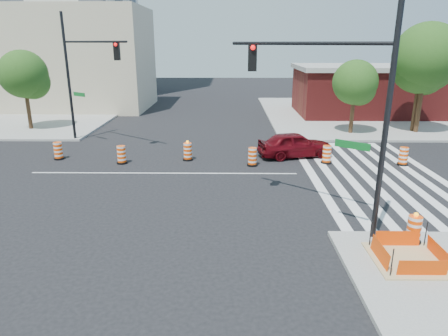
{
  "coord_description": "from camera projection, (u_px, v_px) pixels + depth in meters",
  "views": [
    {
      "loc": [
        3.44,
        -19.97,
        6.59
      ],
      "look_at": [
        3.23,
        -3.49,
        1.4
      ],
      "focal_mm": 32.0,
      "sensor_mm": 36.0,
      "label": 1
    }
  ],
  "objects": [
    {
      "name": "lane_centerline",
      "position": [
        164.0,
        173.0,
        21.07
      ],
      "size": [
        14.0,
        0.12,
        0.01
      ],
      "primitive_type": "cube",
      "color": "silver",
      "rests_on": "ground"
    },
    {
      "name": "tree_north_c",
      "position": [
        355.0,
        85.0,
        28.84
      ],
      "size": [
        3.24,
        3.21,
        5.46
      ],
      "color": "#382314",
      "rests_on": "ground"
    },
    {
      "name": "signal_pole_nw",
      "position": [
        82.0,
        66.0,
        25.64
      ],
      "size": [
        5.17,
        3.89,
        8.37
      ],
      "rotation": [
        0.0,
        0.0,
        -0.64
      ],
      "color": "black",
      "rests_on": "ground"
    },
    {
      "name": "tree_north_b",
      "position": [
        25.0,
        77.0,
        30.18
      ],
      "size": [
        3.6,
        3.6,
        6.11
      ],
      "color": "#382314",
      "rests_on": "ground"
    },
    {
      "name": "red_coupe",
      "position": [
        295.0,
        145.0,
        23.89
      ],
      "size": [
        4.73,
        2.78,
        1.51
      ],
      "primitive_type": "imported",
      "rotation": [
        0.0,
        0.0,
        1.81
      ],
      "color": "#54070D",
      "rests_on": "ground"
    },
    {
      "name": "tree_north_e",
      "position": [
        426.0,
        60.0,
        28.61
      ],
      "size": [
        4.73,
        4.73,
        8.04
      ],
      "color": "#382314",
      "rests_on": "ground"
    },
    {
      "name": "median_drum_2",
      "position": [
        122.0,
        155.0,
        22.63
      ],
      "size": [
        0.6,
        0.6,
        1.02
      ],
      "color": "black",
      "rests_on": "ground"
    },
    {
      "name": "median_drum_5",
      "position": [
        327.0,
        155.0,
        22.68
      ],
      "size": [
        0.6,
        0.6,
        1.02
      ],
      "color": "black",
      "rests_on": "ground"
    },
    {
      "name": "ground",
      "position": [
        164.0,
        173.0,
        21.07
      ],
      "size": [
        120.0,
        120.0,
        0.0
      ],
      "primitive_type": "plane",
      "color": "black",
      "rests_on": "ground"
    },
    {
      "name": "median_drum_3",
      "position": [
        188.0,
        152.0,
        23.27
      ],
      "size": [
        0.6,
        0.6,
        1.18
      ],
      "color": "black",
      "rests_on": "ground"
    },
    {
      "name": "pit_drum",
      "position": [
        414.0,
        230.0,
        13.29
      ],
      "size": [
        0.57,
        0.57,
        1.11
      ],
      "color": "black",
      "rests_on": "ground"
    },
    {
      "name": "crosswalk_east",
      "position": [
        372.0,
        174.0,
        20.94
      ],
      "size": [
        6.75,
        13.5,
        0.01
      ],
      "color": "silver",
      "rests_on": "ground"
    },
    {
      "name": "sidewalk_nw",
      "position": [
        7.0,
        113.0,
        38.43
      ],
      "size": [
        22.0,
        22.0,
        0.15
      ],
      "primitive_type": "cube",
      "color": "gray",
      "rests_on": "ground"
    },
    {
      "name": "signal_pole_se",
      "position": [
        338.0,
        90.0,
        13.46
      ],
      "size": [
        4.99,
        4.01,
        8.28
      ],
      "rotation": [
        0.0,
        0.0,
        2.47
      ],
      "color": "black",
      "rests_on": "ground"
    },
    {
      "name": "median_drum_4",
      "position": [
        252.0,
        157.0,
        22.23
      ],
      "size": [
        0.6,
        0.6,
        1.02
      ],
      "color": "black",
      "rests_on": "ground"
    },
    {
      "name": "median_drum_1",
      "position": [
        58.0,
        151.0,
        23.46
      ],
      "size": [
        0.6,
        0.6,
        1.02
      ],
      "color": "black",
      "rests_on": "ground"
    },
    {
      "name": "median_drum_6",
      "position": [
        403.0,
        157.0,
        22.32
      ],
      "size": [
        0.6,
        0.6,
        1.02
      ],
      "color": "black",
      "rests_on": "ground"
    },
    {
      "name": "excavation_pit",
      "position": [
        408.0,
        259.0,
        12.31
      ],
      "size": [
        2.2,
        2.2,
        0.9
      ],
      "color": "tan",
      "rests_on": "ground"
    },
    {
      "name": "beige_midrise",
      "position": [
        78.0,
        59.0,
        40.7
      ],
      "size": [
        14.0,
        10.0,
        10.0
      ],
      "primitive_type": "cube",
      "color": "#C2B694",
      "rests_on": "ground"
    },
    {
      "name": "tree_north_d",
      "position": [
        421.0,
        68.0,
        29.16
      ],
      "size": [
        4.22,
        4.22,
        7.18
      ],
      "color": "#382314",
      "rests_on": "ground"
    },
    {
      "name": "sidewalk_ne",
      "position": [
        382.0,
        114.0,
        38.0
      ],
      "size": [
        22.0,
        22.0,
        0.15
      ],
      "primitive_type": "cube",
      "color": "gray",
      "rests_on": "ground"
    },
    {
      "name": "brick_storefront",
      "position": [
        384.0,
        90.0,
        37.32
      ],
      "size": [
        16.5,
        8.5,
        4.6
      ],
      "color": "maroon",
      "rests_on": "ground"
    }
  ]
}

